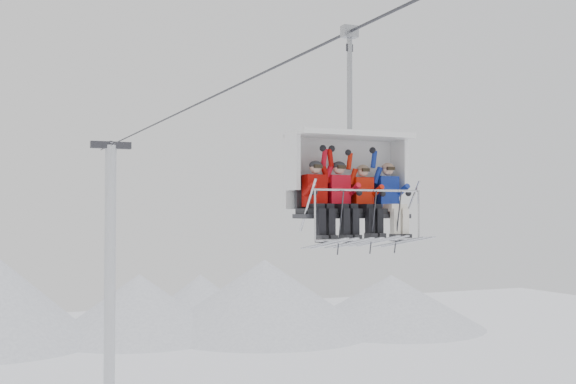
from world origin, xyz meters
name	(u,v)px	position (x,y,z in m)	size (l,w,h in m)	color
ridgeline	(40,308)	(-1.58, 42.05, 2.84)	(72.00, 21.00, 7.00)	silver
lift_tower_right	(110,295)	(0.00, 22.00, 5.78)	(2.00, 1.80, 13.48)	silver
haul_cable	(288,61)	(0.00, 0.00, 13.30)	(0.06, 0.06, 50.00)	#323237
chairlift_carrier	(347,173)	(0.00, -2.72, 10.66)	(2.30, 1.17, 3.98)	black
skier_far_left	(318,197)	(-0.76, -3.02, 10.20)	(0.39, 1.69, 1.58)	#A70904
skier_center_left	(341,198)	(-0.28, -3.02, 10.20)	(0.39, 1.69, 1.58)	red
skier_center_right	(366,199)	(0.22, -3.03, 10.18)	(0.37, 1.69, 1.51)	red
skier_far_right	(390,198)	(0.76, -3.02, 10.20)	(0.39, 1.69, 1.58)	navy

